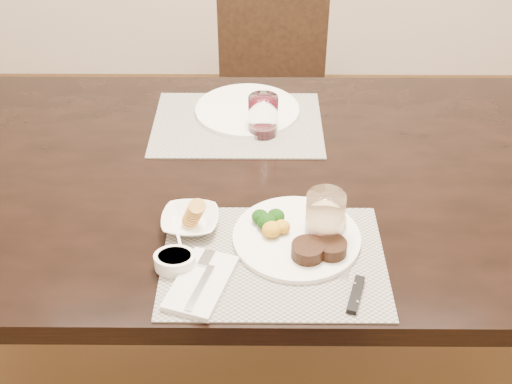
{
  "coord_description": "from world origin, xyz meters",
  "views": [
    {
      "loc": [
        -0.05,
        -1.29,
        1.67
      ],
      "look_at": [
        -0.06,
        -0.18,
        0.82
      ],
      "focal_mm": 45.0,
      "sensor_mm": 36.0,
      "label": 1
    }
  ],
  "objects_px": {
    "steak_knife": "(354,285)",
    "far_plate": "(247,110)",
    "cracker_bowl": "(190,221)",
    "chair_far": "(272,83)",
    "dinner_plate": "(303,235)",
    "wine_glass_near": "(325,220)"
  },
  "relations": [
    {
      "from": "steak_knife",
      "to": "far_plate",
      "type": "bearing_deg",
      "value": 125.13
    },
    {
      "from": "cracker_bowl",
      "to": "far_plate",
      "type": "height_order",
      "value": "cracker_bowl"
    },
    {
      "from": "chair_far",
      "to": "dinner_plate",
      "type": "xyz_separation_m",
      "value": [
        0.04,
        -1.19,
        0.27
      ]
    },
    {
      "from": "dinner_plate",
      "to": "wine_glass_near",
      "type": "bearing_deg",
      "value": 31.43
    },
    {
      "from": "chair_far",
      "to": "dinner_plate",
      "type": "bearing_deg",
      "value": -87.87
    },
    {
      "from": "chair_far",
      "to": "cracker_bowl",
      "type": "xyz_separation_m",
      "value": [
        -0.2,
        -1.15,
        0.27
      ]
    },
    {
      "from": "steak_knife",
      "to": "cracker_bowl",
      "type": "relative_size",
      "value": 1.78
    },
    {
      "from": "cracker_bowl",
      "to": "chair_far",
      "type": "bearing_deg",
      "value": 80.19
    },
    {
      "from": "far_plate",
      "to": "wine_glass_near",
      "type": "bearing_deg",
      "value": -72.1
    },
    {
      "from": "dinner_plate",
      "to": "cracker_bowl",
      "type": "xyz_separation_m",
      "value": [
        -0.24,
        0.04,
        0.0
      ]
    },
    {
      "from": "chair_far",
      "to": "cracker_bowl",
      "type": "relative_size",
      "value": 7.06
    },
    {
      "from": "wine_glass_near",
      "to": "cracker_bowl",
      "type": "bearing_deg",
      "value": 173.01
    },
    {
      "from": "chair_far",
      "to": "steak_knife",
      "type": "xyz_separation_m",
      "value": [
        0.14,
        -1.33,
        0.26
      ]
    },
    {
      "from": "dinner_plate",
      "to": "cracker_bowl",
      "type": "relative_size",
      "value": 2.14
    },
    {
      "from": "dinner_plate",
      "to": "wine_glass_near",
      "type": "relative_size",
      "value": 2.4
    },
    {
      "from": "chair_far",
      "to": "far_plate",
      "type": "xyz_separation_m",
      "value": [
        -0.08,
        -0.65,
        0.26
      ]
    },
    {
      "from": "wine_glass_near",
      "to": "chair_far",
      "type": "bearing_deg",
      "value": 94.31
    },
    {
      "from": "steak_knife",
      "to": "cracker_bowl",
      "type": "bearing_deg",
      "value": 168.89
    },
    {
      "from": "chair_far",
      "to": "wine_glass_near",
      "type": "relative_size",
      "value": 7.9
    },
    {
      "from": "steak_knife",
      "to": "cracker_bowl",
      "type": "xyz_separation_m",
      "value": [
        -0.34,
        0.18,
        0.01
      ]
    },
    {
      "from": "far_plate",
      "to": "cracker_bowl",
      "type": "bearing_deg",
      "value": -103.05
    },
    {
      "from": "wine_glass_near",
      "to": "dinner_plate",
      "type": "bearing_deg",
      "value": -169.15
    }
  ]
}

